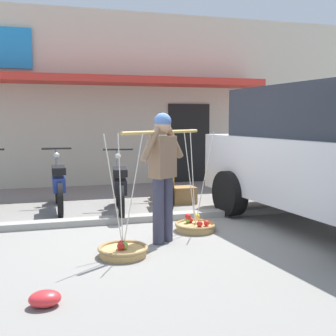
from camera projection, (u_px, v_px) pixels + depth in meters
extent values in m
plane|color=gray|center=(152.00, 232.00, 6.08)|extent=(90.00, 90.00, 0.00)
cube|color=gray|center=(141.00, 218.00, 6.74)|extent=(20.00, 0.24, 0.10)
cylinder|color=#38384C|center=(158.00, 211.00, 5.47)|extent=(0.15, 0.15, 0.86)
cylinder|color=#38384C|center=(167.00, 209.00, 5.61)|extent=(0.15, 0.15, 0.86)
cube|color=#84664C|center=(163.00, 157.00, 5.46)|extent=(0.39, 0.36, 0.54)
sphere|color=tan|center=(163.00, 125.00, 5.42)|extent=(0.21, 0.21, 0.21)
sphere|color=#4C70B2|center=(163.00, 121.00, 5.41)|extent=(0.22, 0.22, 0.22)
cylinder|color=#84664C|center=(150.00, 145.00, 5.26)|extent=(0.33, 0.27, 0.43)
cylinder|color=#84664C|center=(174.00, 143.00, 5.63)|extent=(0.33, 0.27, 0.43)
cylinder|color=tan|center=(163.00, 132.00, 5.43)|extent=(1.23, 0.88, 0.04)
cylinder|color=tan|center=(123.00, 252.00, 5.02)|extent=(0.55, 0.55, 0.09)
torus|color=olive|center=(123.00, 248.00, 5.01)|extent=(0.60, 0.60, 0.05)
sphere|color=#AB1F1B|center=(122.00, 245.00, 5.00)|extent=(0.10, 0.10, 0.10)
sphere|color=red|center=(121.00, 246.00, 4.95)|extent=(0.09, 0.09, 0.09)
sphere|color=#B3211C|center=(122.00, 243.00, 5.12)|extent=(0.08, 0.08, 0.08)
sphere|color=#6FAD42|center=(124.00, 245.00, 4.99)|extent=(0.09, 0.09, 0.09)
cylinder|color=silver|center=(120.00, 190.00, 5.06)|extent=(0.01, 0.27, 1.36)
cylinder|color=silver|center=(114.00, 193.00, 4.84)|extent=(0.23, 0.14, 1.36)
cylinder|color=silver|center=(133.00, 192.00, 4.90)|extent=(0.23, 0.14, 1.36)
cylinder|color=tan|center=(195.00, 228.00, 6.15)|extent=(0.55, 0.55, 0.09)
torus|color=olive|center=(195.00, 224.00, 6.15)|extent=(0.60, 0.60, 0.05)
sphere|color=red|center=(200.00, 224.00, 6.02)|extent=(0.09, 0.09, 0.09)
sphere|color=red|center=(190.00, 220.00, 6.25)|extent=(0.08, 0.08, 0.08)
sphere|color=red|center=(206.00, 223.00, 6.07)|extent=(0.09, 0.09, 0.09)
sphere|color=#7ABD48|center=(188.00, 220.00, 6.25)|extent=(0.08, 0.08, 0.08)
sphere|color=gold|center=(197.00, 216.00, 6.24)|extent=(0.09, 0.09, 0.09)
sphere|color=red|center=(188.00, 217.00, 6.23)|extent=(0.09, 0.09, 0.09)
cylinder|color=silver|center=(193.00, 177.00, 6.19)|extent=(0.01, 0.27, 1.36)
cylinder|color=silver|center=(190.00, 179.00, 5.98)|extent=(0.23, 0.14, 1.36)
cylinder|color=silver|center=(205.00, 179.00, 6.04)|extent=(0.23, 0.14, 1.36)
cylinder|color=black|center=(57.00, 188.00, 8.16)|extent=(0.09, 0.58, 0.58)
cylinder|color=black|center=(60.00, 200.00, 6.98)|extent=(0.09, 0.58, 0.58)
cube|color=navy|center=(57.00, 175.00, 8.13)|extent=(0.14, 0.28, 0.06)
cube|color=navy|center=(59.00, 182.00, 7.45)|extent=(0.21, 0.90, 0.24)
cube|color=black|center=(59.00, 170.00, 7.25)|extent=(0.23, 0.56, 0.12)
cylinder|color=slate|center=(57.00, 169.00, 8.02)|extent=(0.06, 0.30, 0.76)
cylinder|color=black|center=(57.00, 148.00, 7.90)|extent=(0.54, 0.04, 0.04)
sphere|color=silver|center=(57.00, 155.00, 8.07)|extent=(0.11, 0.11, 0.11)
cylinder|color=black|center=(118.00, 190.00, 7.94)|extent=(0.15, 0.59, 0.58)
cylinder|color=black|center=(121.00, 203.00, 6.72)|extent=(0.15, 0.59, 0.58)
cube|color=black|center=(118.00, 176.00, 7.91)|extent=(0.17, 0.29, 0.06)
cube|color=black|center=(120.00, 184.00, 7.21)|extent=(0.31, 0.92, 0.24)
cube|color=black|center=(120.00, 172.00, 7.00)|extent=(0.29, 0.58, 0.12)
cylinder|color=slate|center=(118.00, 170.00, 7.79)|extent=(0.10, 0.30, 0.76)
cylinder|color=black|center=(118.00, 149.00, 7.67)|extent=(0.54, 0.10, 0.04)
sphere|color=silver|center=(118.00, 156.00, 7.84)|extent=(0.11, 0.11, 0.11)
cylinder|color=black|center=(160.00, 184.00, 8.76)|extent=(0.15, 0.59, 0.58)
cylinder|color=black|center=(170.00, 194.00, 7.54)|extent=(0.15, 0.59, 0.58)
cube|color=orange|center=(160.00, 171.00, 8.73)|extent=(0.17, 0.30, 0.06)
cube|color=orange|center=(165.00, 178.00, 8.03)|extent=(0.31, 0.92, 0.24)
cube|color=black|center=(167.00, 166.00, 7.82)|extent=(0.29, 0.58, 0.12)
cylinder|color=slate|center=(161.00, 165.00, 8.62)|extent=(0.10, 0.30, 0.76)
cylinder|color=black|center=(161.00, 146.00, 8.49)|extent=(0.54, 0.10, 0.04)
sphere|color=silver|center=(160.00, 153.00, 8.67)|extent=(0.11, 0.11, 0.11)
cube|color=black|center=(247.00, 167.00, 8.28)|extent=(1.62, 0.28, 0.44)
cylinder|color=black|center=(230.00, 193.00, 7.08)|extent=(0.34, 0.78, 0.76)
cylinder|color=black|center=(319.00, 187.00, 7.80)|extent=(0.34, 0.78, 0.76)
cube|color=silver|center=(248.00, 177.00, 8.27)|extent=(0.44, 0.06, 0.12)
cube|color=beige|center=(100.00, 103.00, 12.67)|extent=(13.00, 5.00, 4.20)
cube|color=red|center=(116.00, 80.00, 9.76)|extent=(7.15, 1.00, 0.16)
cube|color=black|center=(189.00, 143.00, 10.92)|extent=(1.10, 0.06, 2.00)
ellipsoid|color=red|center=(45.00, 299.00, 3.67)|extent=(0.28, 0.22, 0.14)
cube|color=olive|center=(184.00, 195.00, 8.18)|extent=(0.44, 0.36, 0.32)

